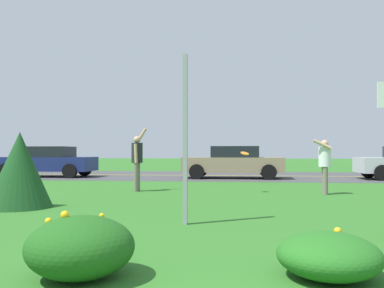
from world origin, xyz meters
name	(u,v)px	position (x,y,z in m)	size (l,w,h in m)	color
ground_plane	(236,197)	(0.00, 9.50, 0.00)	(120.00, 120.00, 0.00)	#2D6B23
highway_strip	(237,176)	(0.00, 19.00, 0.00)	(120.00, 8.23, 0.01)	#424244
highway_center_stripe	(237,176)	(0.00, 19.00, 0.01)	(120.00, 0.16, 0.00)	yellow
daylily_clump_front_center	(80,247)	(-1.41, 2.45, 0.30)	(1.04, 1.00, 0.64)	#1E5619
daylily_clump_mid_left	(329,255)	(0.95, 2.73, 0.22)	(0.99, 1.01, 0.43)	#23661E
sign_post_near_path	(185,139)	(-0.80, 5.40, 1.42)	(0.07, 0.10, 2.84)	#93969B
evergreen_shrub_side	(20,170)	(-4.62, 6.96, 0.82)	(1.39, 1.39, 1.64)	#19471E
person_thrower_dark_shirt	(137,158)	(-3.00, 10.79, 1.02)	(0.44, 0.49, 1.95)	#232328
person_catcher_white_shirt	(325,162)	(2.50, 10.52, 0.92)	(0.53, 0.49, 1.56)	silver
frisbee_orange	(245,153)	(0.26, 10.66, 1.15)	(0.26, 0.24, 0.15)	orange
car_tan_center_right	(233,162)	(-0.18, 17.15, 0.74)	(4.50, 2.00, 1.45)	#937F60
car_navy_rightmost	(47,161)	(-9.06, 17.15, 0.74)	(4.50, 2.00, 1.45)	navy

